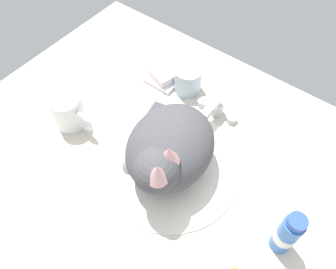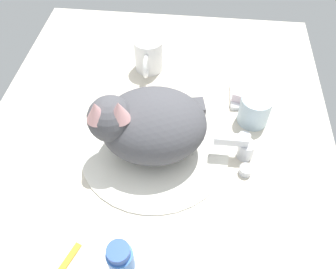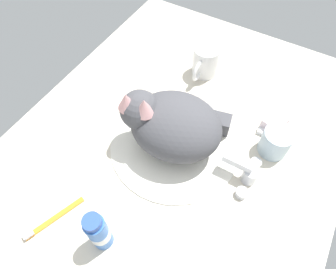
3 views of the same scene
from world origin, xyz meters
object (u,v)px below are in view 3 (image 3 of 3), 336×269
(toothpaste_bottle, at_px, (99,232))
(toothbrush, at_px, (51,220))
(soap_bar, at_px, (276,122))
(rinse_cup, at_px, (276,142))
(coffee_mug, at_px, (205,61))
(faucet, at_px, (247,173))
(cat, at_px, (171,123))

(toothpaste_bottle, xyz_separation_m, toothbrush, (0.03, -0.13, -0.06))
(soap_bar, bearing_deg, rinse_cup, 15.48)
(coffee_mug, xyz_separation_m, soap_bar, (0.09, 0.26, -0.02))
(rinse_cup, bearing_deg, coffee_mug, -120.94)
(coffee_mug, height_order, toothpaste_bottle, toothpaste_bottle)
(faucet, bearing_deg, rinse_cup, 164.30)
(toothbrush, bearing_deg, rinse_cup, 139.43)
(faucet, xyz_separation_m, coffee_mug, (-0.28, -0.25, 0.02))
(faucet, bearing_deg, coffee_mug, -138.34)
(cat, xyz_separation_m, rinse_cup, (-0.11, 0.24, -0.05))
(toothbrush, bearing_deg, toothpaste_bottle, 101.27)
(faucet, xyz_separation_m, rinse_cup, (-0.11, 0.03, 0.01))
(rinse_cup, relative_size, toothpaste_bottle, 0.56)
(coffee_mug, distance_m, soap_bar, 0.27)
(coffee_mug, xyz_separation_m, rinse_cup, (0.17, 0.28, -0.01))
(cat, relative_size, toothpaste_bottle, 1.99)
(toothbrush, bearing_deg, faucet, 133.42)
(cat, height_order, coffee_mug, cat)
(rinse_cup, bearing_deg, cat, -64.83)
(faucet, distance_m, cat, 0.21)
(faucet, height_order, soap_bar, faucet)
(cat, distance_m, rinse_cup, 0.27)
(rinse_cup, height_order, toothbrush, rinse_cup)
(coffee_mug, bearing_deg, rinse_cup, 59.06)
(faucet, bearing_deg, toothpaste_bottle, -35.44)
(toothpaste_bottle, height_order, toothbrush, toothpaste_bottle)
(coffee_mug, bearing_deg, toothpaste_bottle, 3.90)
(rinse_cup, bearing_deg, faucet, -15.70)
(faucet, relative_size, toothpaste_bottle, 0.90)
(coffee_mug, height_order, soap_bar, coffee_mug)
(rinse_cup, xyz_separation_m, soap_bar, (-0.07, -0.02, -0.01))
(cat, xyz_separation_m, toothbrush, (0.31, -0.13, -0.08))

